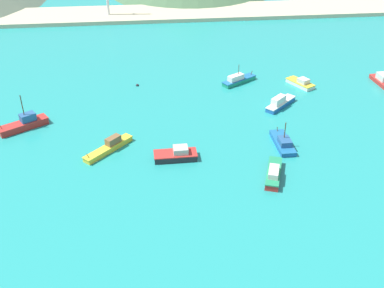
# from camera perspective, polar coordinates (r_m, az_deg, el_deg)

# --- Properties ---
(ground) EXTENTS (260.00, 280.00, 0.50)m
(ground) POSITION_cam_1_polar(r_m,az_deg,el_deg) (78.00, 3.82, -4.57)
(ground) COLOR teal
(fishing_boat_1) EXTENTS (7.99, 7.68, 2.64)m
(fishing_boat_1) POSITION_cam_1_polar(r_m,az_deg,el_deg) (101.50, 10.82, 5.02)
(fishing_boat_1) COLOR #1E5BA8
(fishing_boat_1) RESTS_ON ground
(fishing_boat_2) EXTENTS (5.83, 7.47, 2.03)m
(fishing_boat_2) POSITION_cam_1_polar(r_m,az_deg,el_deg) (112.47, 13.30, 7.36)
(fishing_boat_2) COLOR silver
(fishing_boat_2) RESTS_ON ground
(fishing_boat_3) EXTENTS (3.00, 8.63, 5.10)m
(fishing_boat_3) POSITION_cam_1_polar(r_m,az_deg,el_deg) (87.77, 11.19, 0.17)
(fishing_boat_3) COLOR #1E5BA8
(fishing_boat_3) RESTS_ON ground
(fishing_boat_4) EXTENTS (4.92, 8.84, 2.25)m
(fishing_boat_4) POSITION_cam_1_polar(r_m,az_deg,el_deg) (78.93, 10.05, -3.57)
(fishing_boat_4) COLOR red
(fishing_boat_4) RESTS_ON ground
(fishing_boat_6) EXTENTS (8.91, 9.02, 2.34)m
(fishing_boat_6) POSITION_cam_1_polar(r_m,az_deg,el_deg) (86.10, -10.17, -0.34)
(fishing_boat_6) COLOR gold
(fishing_boat_6) RESTS_ON ground
(fishing_boat_7) EXTENTS (3.56, 10.14, 2.43)m
(fishing_boat_7) POSITION_cam_1_polar(r_m,az_deg,el_deg) (118.75, 22.68, 7.09)
(fishing_boat_7) COLOR red
(fishing_boat_7) RESTS_ON ground
(fishing_boat_8) EXTENTS (9.65, 7.36, 7.15)m
(fishing_boat_8) POSITION_cam_1_polar(r_m,az_deg,el_deg) (97.47, -20.02, 2.37)
(fishing_boat_8) COLOR red
(fishing_boat_8) RESTS_ON ground
(fishing_boat_9) EXTENTS (7.73, 3.24, 2.38)m
(fishing_boat_9) POSITION_cam_1_polar(r_m,az_deg,el_deg) (82.42, -1.95, -1.32)
(fishing_boat_9) COLOR #232328
(fishing_boat_9) RESTS_ON ground
(fishing_boat_11) EXTENTS (8.95, 6.77, 4.72)m
(fishing_boat_11) POSITION_cam_1_polar(r_m,az_deg,el_deg) (111.30, 5.73, 7.90)
(fishing_boat_11) COLOR #198466
(fishing_boat_11) RESTS_ON ground
(buoy_0) EXTENTS (0.74, 0.74, 0.74)m
(buoy_0) POSITION_cam_1_polar(r_m,az_deg,el_deg) (110.40, -6.76, 7.21)
(buoy_0) COLOR #232328
(buoy_0) RESTS_ON ground
(beach_strip) EXTENTS (247.00, 18.49, 1.20)m
(beach_strip) POSITION_cam_1_polar(r_m,az_deg,el_deg) (163.36, -1.72, 15.91)
(beach_strip) COLOR #C6B793
(beach_strip) RESTS_ON ground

